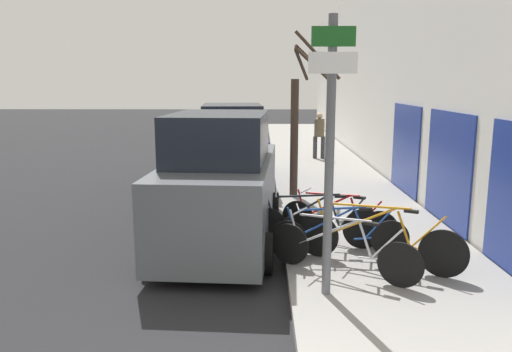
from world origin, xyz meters
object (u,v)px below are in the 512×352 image
(bicycle_3, at_px, (315,225))
(parked_car_1, at_px, (232,150))
(bicycle_2, at_px, (339,235))
(street_tree, at_px, (298,122))
(pedestrian_near, at_px, (319,132))
(signpost, at_px, (330,150))
(bicycle_4, at_px, (338,219))
(bicycle_1, at_px, (377,240))
(parked_car_0, at_px, (221,185))
(bicycle_0, at_px, (342,250))

(bicycle_3, relative_size, parked_car_1, 0.52)
(bicycle_2, relative_size, parked_car_1, 0.50)
(street_tree, bearing_deg, pedestrian_near, 78.80)
(signpost, height_order, bicycle_3, signpost)
(signpost, relative_size, bicycle_4, 1.86)
(bicycle_1, height_order, bicycle_3, bicycle_1)
(parked_car_0, height_order, street_tree, street_tree)
(street_tree, bearing_deg, parked_car_1, 133.23)
(bicycle_1, height_order, street_tree, street_tree)
(parked_car_1, bearing_deg, bicycle_4, -71.50)
(bicycle_4, bearing_deg, signpost, -164.01)
(pedestrian_near, bearing_deg, parked_car_1, 70.93)
(bicycle_0, height_order, street_tree, street_tree)
(bicycle_1, bearing_deg, street_tree, 37.04)
(bicycle_0, relative_size, pedestrian_near, 1.21)
(bicycle_2, xyz_separation_m, parked_car_0, (-1.94, 1.12, 0.57))
(bicycle_3, height_order, parked_car_0, parked_car_0)
(bicycle_2, height_order, street_tree, street_tree)
(parked_car_0, xyz_separation_m, street_tree, (1.59, 3.27, 0.88))
(bicycle_2, height_order, bicycle_3, bicycle_3)
(bicycle_0, xyz_separation_m, parked_car_1, (-1.97, 6.90, 0.52))
(parked_car_1, xyz_separation_m, pedestrian_near, (2.90, 4.33, 0.06))
(signpost, distance_m, bicycle_4, 2.82)
(parked_car_0, relative_size, parked_car_1, 1.04)
(bicycle_0, height_order, parked_car_0, parked_car_0)
(bicycle_3, bearing_deg, bicycle_0, -165.17)
(bicycle_4, height_order, parked_car_0, parked_car_0)
(bicycle_0, distance_m, bicycle_2, 0.72)
(pedestrian_near, bearing_deg, bicycle_1, 102.91)
(signpost, relative_size, bicycle_0, 1.76)
(bicycle_3, height_order, street_tree, street_tree)
(bicycle_1, height_order, bicycle_2, bicycle_1)
(bicycle_1, relative_size, parked_car_1, 0.52)
(parked_car_1, relative_size, pedestrian_near, 2.70)
(signpost, distance_m, bicycle_1, 2.01)
(bicycle_2, bearing_deg, signpost, 164.10)
(parked_car_0, bearing_deg, signpost, -54.09)
(parked_car_0, distance_m, street_tree, 3.74)
(bicycle_1, relative_size, bicycle_3, 1.02)
(parked_car_0, distance_m, pedestrian_near, 9.80)
(bicycle_1, bearing_deg, bicycle_2, 81.36)
(signpost, height_order, parked_car_0, signpost)
(bicycle_4, xyz_separation_m, parked_car_1, (-2.16, 5.24, 0.53))
(bicycle_1, height_order, pedestrian_near, pedestrian_near)
(bicycle_3, bearing_deg, bicycle_4, -42.35)
(signpost, xyz_separation_m, bicycle_4, (0.48, 2.30, -1.54))
(parked_car_1, height_order, pedestrian_near, parked_car_1)
(parked_car_0, xyz_separation_m, parked_car_1, (-0.10, 5.06, -0.03))
(parked_car_0, relative_size, pedestrian_near, 2.80)
(bicycle_1, bearing_deg, bicycle_3, 71.87)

